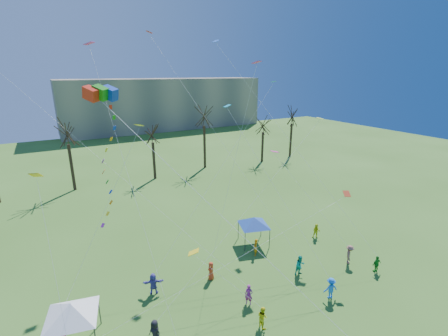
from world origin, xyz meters
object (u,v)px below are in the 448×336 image
canopy_tent_white (71,310)px  canopy_tent_blue (254,221)px  distant_building (165,104)px  big_box_kite (113,168)px

canopy_tent_white → canopy_tent_blue: bearing=15.2°
distant_building → canopy_tent_white: distant_building is taller
canopy_tent_white → canopy_tent_blue: 17.81m
big_box_kite → canopy_tent_white: big_box_kite is taller
distant_building → canopy_tent_blue: size_ratio=16.04×
distant_building → canopy_tent_white: bearing=-113.6°
canopy_tent_blue → distant_building: bearing=77.5°
big_box_kite → canopy_tent_blue: big_box_kite is taller
distant_building → big_box_kite: bearing=-111.3°
distant_building → canopy_tent_white: size_ratio=14.24×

